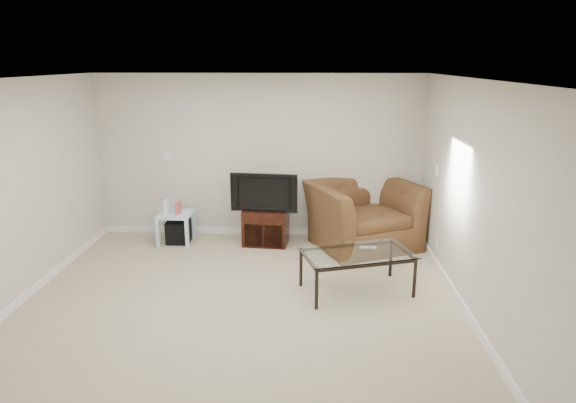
{
  "coord_description": "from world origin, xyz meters",
  "views": [
    {
      "loc": [
        0.76,
        -5.25,
        2.68
      ],
      "look_at": [
        0.5,
        1.2,
        0.9
      ],
      "focal_mm": 32.0,
      "sensor_mm": 36.0,
      "label": 1
    }
  ],
  "objects_px": {
    "side_table": "(176,228)",
    "coffee_table": "(356,272)",
    "recliner": "(364,204)",
    "subwoofer": "(179,232)",
    "television": "(265,191)",
    "tv_stand": "(266,226)"
  },
  "relations": [
    {
      "from": "side_table",
      "to": "television",
      "type": "bearing_deg",
      "value": -1.14
    },
    {
      "from": "tv_stand",
      "to": "recliner",
      "type": "height_order",
      "value": "recliner"
    },
    {
      "from": "subwoofer",
      "to": "recliner",
      "type": "bearing_deg",
      "value": -0.39
    },
    {
      "from": "coffee_table",
      "to": "television",
      "type": "bearing_deg",
      "value": 127.39
    },
    {
      "from": "side_table",
      "to": "coffee_table",
      "type": "relative_size",
      "value": 0.38
    },
    {
      "from": "recliner",
      "to": "side_table",
      "type": "bearing_deg",
      "value": 155.57
    },
    {
      "from": "subwoofer",
      "to": "coffee_table",
      "type": "distance_m",
      "value": 3.03
    },
    {
      "from": "television",
      "to": "subwoofer",
      "type": "xyz_separation_m",
      "value": [
        -1.33,
        0.05,
        -0.66
      ]
    },
    {
      "from": "subwoofer",
      "to": "coffee_table",
      "type": "relative_size",
      "value": 0.26
    },
    {
      "from": "television",
      "to": "recliner",
      "type": "height_order",
      "value": "recliner"
    },
    {
      "from": "subwoofer",
      "to": "television",
      "type": "bearing_deg",
      "value": -1.98
    },
    {
      "from": "side_table",
      "to": "subwoofer",
      "type": "distance_m",
      "value": 0.08
    },
    {
      "from": "television",
      "to": "recliner",
      "type": "distance_m",
      "value": 1.46
    },
    {
      "from": "television",
      "to": "recliner",
      "type": "relative_size",
      "value": 0.63
    },
    {
      "from": "television",
      "to": "subwoofer",
      "type": "height_order",
      "value": "television"
    },
    {
      "from": "tv_stand",
      "to": "coffee_table",
      "type": "height_order",
      "value": "tv_stand"
    },
    {
      "from": "side_table",
      "to": "recliner",
      "type": "bearing_deg",
      "value": 0.0
    },
    {
      "from": "television",
      "to": "subwoofer",
      "type": "bearing_deg",
      "value": -175.78
    },
    {
      "from": "television",
      "to": "side_table",
      "type": "height_order",
      "value": "television"
    },
    {
      "from": "tv_stand",
      "to": "television",
      "type": "distance_m",
      "value": 0.56
    },
    {
      "from": "tv_stand",
      "to": "subwoofer",
      "type": "xyz_separation_m",
      "value": [
        -1.33,
        0.02,
        -0.11
      ]
    },
    {
      "from": "recliner",
      "to": "subwoofer",
      "type": "bearing_deg",
      "value": 155.17
    }
  ]
}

